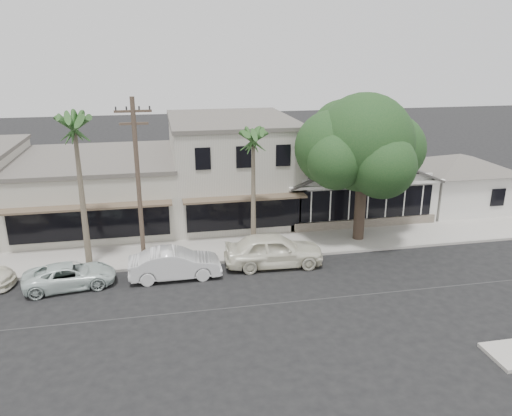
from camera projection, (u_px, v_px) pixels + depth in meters
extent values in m
plane|color=black|center=(338.00, 297.00, 23.54)|extent=(140.00, 140.00, 0.00)
cube|color=#9E9991|center=(163.00, 254.00, 28.32)|extent=(90.00, 3.50, 0.15)
cube|color=silver|center=(344.00, 190.00, 35.67)|extent=(10.00, 8.00, 3.00)
cube|color=black|center=(367.00, 203.00, 31.80)|extent=(8.80, 0.10, 2.00)
cube|color=#60564C|center=(366.00, 224.00, 32.25)|extent=(9.60, 0.18, 0.70)
cube|color=silver|center=(456.00, 188.00, 36.26)|extent=(6.00, 6.00, 3.00)
cube|color=#BBB7A9|center=(231.00, 168.00, 34.57)|extent=(8.00, 10.00, 6.50)
cube|color=beige|center=(98.00, 191.00, 33.25)|extent=(10.00, 10.00, 4.20)
cylinder|color=brown|center=(139.00, 187.00, 25.33)|extent=(0.24, 0.24, 9.00)
cube|color=brown|center=(133.00, 111.00, 24.15)|extent=(1.80, 0.12, 0.12)
cube|color=brown|center=(134.00, 124.00, 24.34)|extent=(1.40, 0.12, 0.12)
imported|color=white|center=(274.00, 250.00, 26.74)|extent=(5.37, 2.37, 1.80)
imported|color=silver|center=(175.00, 264.00, 25.34)|extent=(4.66, 1.66, 1.53)
imported|color=silver|center=(70.00, 276.00, 24.41)|extent=(4.58, 2.58, 1.21)
cylinder|color=#45342A|center=(360.00, 213.00, 29.92)|extent=(0.66, 0.66, 3.51)
sphere|color=#173918|center=(364.00, 143.00, 28.60)|extent=(5.70, 5.70, 5.70)
sphere|color=#173918|center=(390.00, 149.00, 29.75)|extent=(4.17, 4.17, 4.17)
sphere|color=#173918|center=(332.00, 148.00, 28.79)|extent=(4.39, 4.39, 4.39)
sphere|color=#173918|center=(383.00, 165.00, 27.45)|extent=(3.73, 3.73, 3.73)
sphere|color=#173918|center=(343.00, 132.00, 30.01)|extent=(3.95, 3.95, 3.95)
sphere|color=#173918|center=(376.00, 125.00, 30.04)|extent=(3.51, 3.51, 3.51)
sphere|color=#173918|center=(336.00, 160.00, 27.65)|extent=(3.29, 3.29, 3.29)
cone|color=#726651|center=(253.00, 199.00, 27.78)|extent=(0.32, 0.32, 6.33)
cone|color=#726651|center=(83.00, 203.00, 25.43)|extent=(0.36, 0.36, 7.35)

